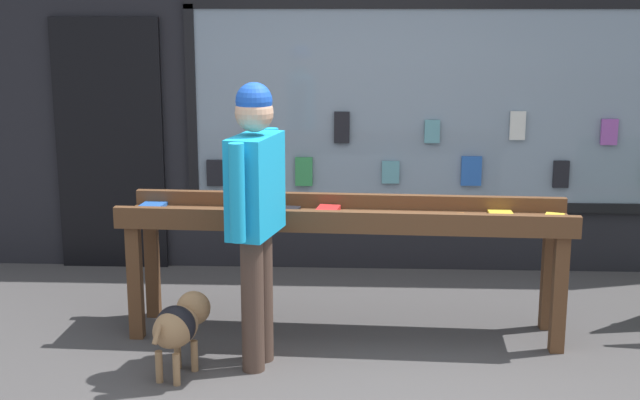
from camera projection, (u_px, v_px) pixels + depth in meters
name	position (u px, v px, depth m)	size (l,w,h in m)	color
ground_plane	(342.00, 382.00, 5.35)	(40.00, 40.00, 0.00)	#474444
shopfront_facade	(350.00, 77.00, 7.32)	(7.05, 0.29, 3.27)	black
display_table_main	(344.00, 227.00, 5.97)	(3.01, 0.71, 0.92)	brown
person_browsing	(256.00, 202.00, 5.36)	(0.33, 0.67, 1.77)	#4C382D
small_dog	(180.00, 324.00, 5.40)	(0.35, 0.57, 0.47)	#99724C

